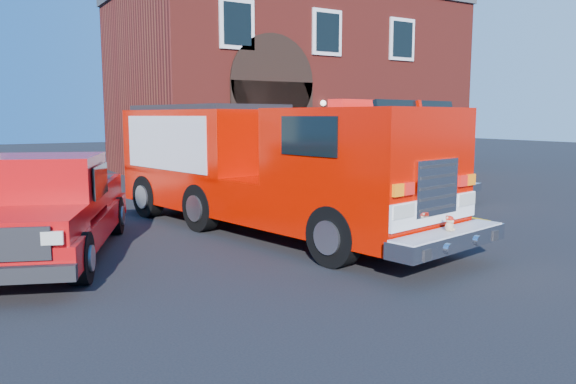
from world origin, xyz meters
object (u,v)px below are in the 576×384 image
fire_station (284,84)px  pickup_truck (48,209)px  secondary_truck (344,154)px  fire_engine (265,165)px

fire_station → pickup_truck: size_ratio=2.38×
fire_station → pickup_truck: (-12.74, -12.57, -3.32)m
fire_station → secondary_truck: (-2.77, -8.63, -2.83)m
pickup_truck → secondary_truck: 10.73m
fire_station → pickup_truck: bearing=-135.4°
pickup_truck → secondary_truck: bearing=21.6°
secondary_truck → pickup_truck: bearing=-158.4°
fire_station → fire_engine: (-8.02, -12.56, -2.70)m
fire_station → fire_engine: 15.15m
fire_engine → secondary_truck: fire_engine is taller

